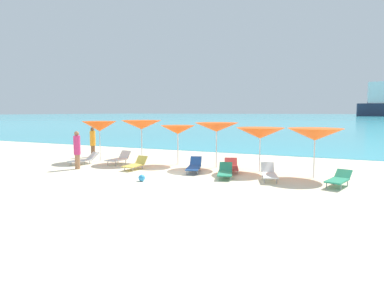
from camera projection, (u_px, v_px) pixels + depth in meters
name	position (u px, v px, depth m)	size (l,w,h in m)	color
ground_plane	(238.00, 153.00, 23.50)	(50.00, 100.00, 0.30)	beige
ocean_water	(332.00, 116.00, 221.35)	(650.00, 440.00, 0.02)	#38B7CC
umbrella_0	(99.00, 126.00, 18.35)	(1.90, 1.90, 2.22)	silver
umbrella_1	(141.00, 125.00, 17.86)	(2.38, 2.38, 2.29)	silver
umbrella_2	(178.00, 130.00, 17.20)	(1.81, 1.81, 2.04)	silver
umbrella_3	(217.00, 127.00, 16.18)	(2.25, 2.25, 2.22)	silver
umbrella_4	(260.00, 133.00, 15.07)	(2.39, 2.39, 2.03)	silver
umbrella_5	(315.00, 134.00, 13.69)	(2.39, 2.39, 2.07)	silver
lounge_chair_0	(225.00, 171.00, 13.89)	(1.02, 1.77, 0.54)	#268C66
lounge_chair_1	(136.00, 164.00, 15.82)	(0.63, 1.38, 0.59)	#D8BF4C
lounge_chair_2	(269.00, 173.00, 13.27)	(0.98, 1.62, 0.64)	white
lounge_chair_3	(194.00, 166.00, 15.10)	(0.99, 1.75, 0.63)	#1E478C
lounge_chair_4	(231.00, 166.00, 15.20)	(1.09, 1.70, 0.56)	#A53333
lounge_chair_5	(119.00, 158.00, 17.41)	(0.72, 1.47, 0.66)	white
lounge_chair_6	(339.00, 179.00, 12.16)	(0.96, 1.63, 0.55)	#268C66
lounge_chair_7	(84.00, 159.00, 17.43)	(0.96, 1.68, 0.59)	white
beachgoer_0	(77.00, 149.00, 15.89)	(0.32, 0.32, 1.83)	#A3704C
beachgoer_1	(93.00, 141.00, 20.14)	(0.33, 0.33, 1.82)	brown
beach_ball	(142.00, 178.00, 13.13)	(0.27, 0.27, 0.27)	#3399D8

